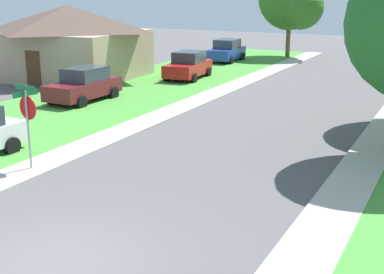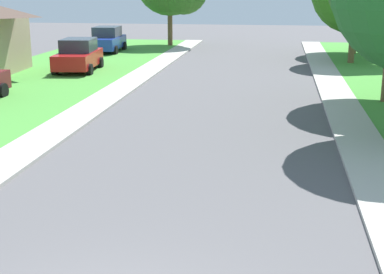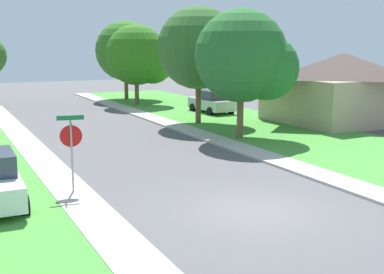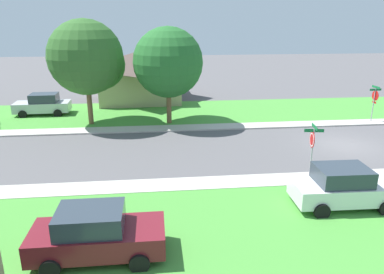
{
  "view_description": "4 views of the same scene",
  "coord_description": "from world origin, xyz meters",
  "views": [
    {
      "loc": [
        7.25,
        -7.87,
        5.64
      ],
      "look_at": [
        0.37,
        5.78,
        1.4
      ],
      "focal_mm": 50.51,
      "sensor_mm": 36.0,
      "label": 1
    },
    {
      "loc": [
        2.22,
        -6.1,
        4.54
      ],
      "look_at": [
        0.46,
        5.26,
        1.4
      ],
      "focal_mm": 52.39,
      "sensor_mm": 36.0,
      "label": 2
    },
    {
      "loc": [
        -8.58,
        -12.81,
        5.16
      ],
      "look_at": [
        0.57,
        5.59,
        1.4
      ],
      "focal_mm": 47.63,
      "sensor_mm": 36.0,
      "label": 3
    },
    {
      "loc": [
        -20.4,
        11.84,
        7.5
      ],
      "look_at": [
        -1.64,
        9.83,
        1.4
      ],
      "focal_mm": 34.29,
      "sensor_mm": 36.0,
      "label": 4
    }
  ],
  "objects": [
    {
      "name": "ground_plane",
      "position": [
        0.0,
        0.0,
        0.0
      ],
      "size": [
        120.0,
        120.0,
        0.0
      ],
      "primitive_type": "plane",
      "color": "#565456"
    },
    {
      "name": "sidewalk_east",
      "position": [
        4.7,
        12.0,
        0.05
      ],
      "size": [
        1.4,
        56.0,
        0.1
      ],
      "primitive_type": "cube",
      "color": "#B7B2A8",
      "rests_on": "ground"
    },
    {
      "name": "sidewalk_west",
      "position": [
        -4.7,
        12.0,
        0.05
      ],
      "size": [
        1.4,
        56.0,
        0.1
      ],
      "primitive_type": "cube",
      "color": "#B7B2A8",
      "rests_on": "ground"
    },
    {
      "name": "lawn_west",
      "position": [
        -9.4,
        12.0,
        0.04
      ],
      "size": [
        8.0,
        56.0,
        0.08
      ],
      "primitive_type": "cube",
      "color": "#479338",
      "rests_on": "ground"
    },
    {
      "name": "stop_sign_far_corner",
      "position": [
        -4.65,
        4.4,
        1.89
      ],
      "size": [
        0.91,
        0.91,
        2.77
      ],
      "color": "#9E9EA3",
      "rests_on": "ground"
    },
    {
      "name": "car_red_kerbside_mid",
      "position": [
        -8.32,
        22.49,
        0.87
      ],
      "size": [
        2.38,
        4.47,
        1.76
      ],
      "color": "red",
      "rests_on": "ground"
    },
    {
      "name": "car_maroon_near_corner",
      "position": [
        -9.83,
        13.82,
        0.87
      ],
      "size": [
        2.05,
        4.31,
        1.76
      ],
      "color": "maroon",
      "rests_on": "ground"
    },
    {
      "name": "car_blue_across_road",
      "position": [
        -9.43,
        31.17,
        0.87
      ],
      "size": [
        2.2,
        4.39,
        1.76
      ],
      "color": "#1E389E",
      "rests_on": "ground"
    },
    {
      "name": "tree_corner_large",
      "position": [
        -5.64,
        35.71,
        4.66
      ],
      "size": [
        5.53,
        5.14,
        7.4
      ],
      "color": "brown",
      "rests_on": "ground"
    },
    {
      "name": "house_left_setback",
      "position": [
        -15.41,
        19.66,
        2.38
      ],
      "size": [
        9.39,
        8.26,
        4.6
      ],
      "color": "tan",
      "rests_on": "ground"
    }
  ]
}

